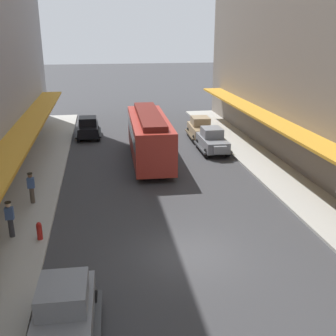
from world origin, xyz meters
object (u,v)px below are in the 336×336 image
Objects in this scene: parked_car_0 at (212,140)px; streetcar at (149,135)px; parked_car_2 at (201,128)px; parked_car_1 at (64,314)px; fire_hydrant at (39,231)px; pedestrian_0 at (31,188)px; pedestrian_1 at (10,219)px; parked_car_3 at (88,127)px.

streetcar is (-4.98, -1.44, 0.96)m from parked_car_0.
streetcar is at bearing -132.75° from parked_car_2.
parked_car_1 is 1.00× the size of parked_car_2.
fire_hydrant is at bearing -119.57° from streetcar.
fire_hydrant is (-11.15, -12.32, -0.38)m from parked_car_0.
parked_car_0 is 0.99× the size of parked_car_2.
pedestrian_0 is 1.00× the size of pedestrian_1.
parked_car_2 is at bearing 66.88° from parked_car_1.
pedestrian_0 reaches higher than fire_hydrant.
pedestrian_0 is (-12.13, -12.17, 0.07)m from parked_car_2.
parked_car_1 is 2.57× the size of pedestrian_0.
parked_car_0 is at bearing 43.71° from pedestrian_1.
parked_car_0 is 5.28m from streetcar.
parked_car_3 is 14.33m from pedestrian_0.
parked_car_1 is at bearing -76.89° from pedestrian_0.
pedestrian_0 is at bearing -136.54° from streetcar.
streetcar is 9.79m from pedestrian_0.
parked_car_1 is 2.57× the size of pedestrian_1.
pedestrian_1 is (-12.41, -11.87, 0.07)m from parked_car_0.
pedestrian_1 is at bearing 160.19° from fire_hydrant.
parked_car_0 is at bearing 47.84° from fire_hydrant.
pedestrian_0 is 3.74m from pedestrian_1.
parked_car_3 is 18.35m from fire_hydrant.
parked_car_2 is 2.58× the size of pedestrian_0.
parked_car_0 is 11.12m from parked_car_3.
parked_car_1 is at bearing -67.55° from pedestrian_1.
streetcar is (4.42, -7.38, 0.96)m from parked_car_3.
parked_car_2 is at bearing 88.96° from parked_car_0.
pedestrian_1 is at bearing 112.45° from parked_car_1.
streetcar reaches higher than parked_car_3.
pedestrian_0 and pedestrian_1 have the same top height.
streetcar is (4.63, 17.21, 0.96)m from parked_car_1.
fire_hydrant is at bearing -19.81° from pedestrian_1.
parked_car_3 reaches higher than pedestrian_0.
parked_car_2 reaches higher than fire_hydrant.
pedestrian_1 is (-3.02, -17.80, 0.07)m from parked_car_3.
parked_car_1 reaches higher than pedestrian_0.
parked_car_1 is 7.34m from pedestrian_1.
fire_hydrant is at bearing -132.16° from parked_car_0.
pedestrian_1 is (-1.26, 0.45, 0.45)m from fire_hydrant.
parked_car_1 is 1.01× the size of parked_car_3.
fire_hydrant is at bearing -95.49° from parked_car_3.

